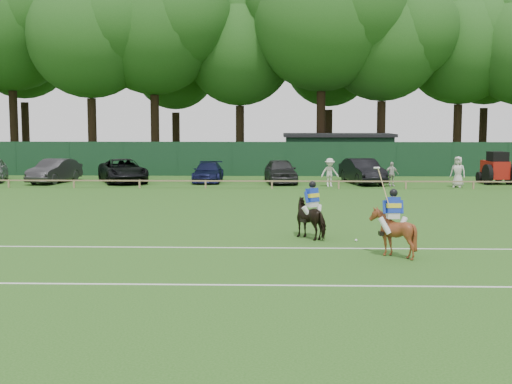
{
  "coord_description": "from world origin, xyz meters",
  "views": [
    {
      "loc": [
        1.29,
        -22.86,
        4.18
      ],
      "look_at": [
        0.5,
        3.0,
        1.4
      ],
      "focal_mm": 48.0,
      "sensor_mm": 36.0,
      "label": 1
    }
  ],
  "objects_px": {
    "horse_dark": "(312,218)",
    "sedan_grey": "(54,171)",
    "estate_black": "(362,171)",
    "polo_ball": "(356,240)",
    "suv_black": "(123,171)",
    "spectator_left": "(330,172)",
    "horse_chestnut": "(393,233)",
    "hatch_grey": "(281,171)",
    "spectator_mid": "(391,174)",
    "utility_shed": "(338,153)",
    "sedan_navy": "(208,172)",
    "tractor": "(496,169)",
    "spectator_right": "(458,172)"
  },
  "relations": [
    {
      "from": "sedan_navy",
      "to": "spectator_right",
      "type": "height_order",
      "value": "spectator_right"
    },
    {
      "from": "suv_black",
      "to": "spectator_mid",
      "type": "relative_size",
      "value": 3.65
    },
    {
      "from": "estate_black",
      "to": "sedan_grey",
      "type": "bearing_deg",
      "value": 166.85
    },
    {
      "from": "spectator_left",
      "to": "estate_black",
      "type": "bearing_deg",
      "value": 28.21
    },
    {
      "from": "sedan_navy",
      "to": "spectator_left",
      "type": "xyz_separation_m",
      "value": [
        7.81,
        -2.81,
        0.22
      ]
    },
    {
      "from": "estate_black",
      "to": "spectator_mid",
      "type": "height_order",
      "value": "estate_black"
    },
    {
      "from": "horse_chestnut",
      "to": "hatch_grey",
      "type": "distance_m",
      "value": 24.0
    },
    {
      "from": "horse_dark",
      "to": "spectator_mid",
      "type": "xyz_separation_m",
      "value": [
        5.86,
        18.68,
        0.06
      ]
    },
    {
      "from": "hatch_grey",
      "to": "spectator_mid",
      "type": "distance_m",
      "value": 7.13
    },
    {
      "from": "horse_dark",
      "to": "sedan_grey",
      "type": "relative_size",
      "value": 0.35
    },
    {
      "from": "horse_chestnut",
      "to": "tractor",
      "type": "relative_size",
      "value": 0.56
    },
    {
      "from": "hatch_grey",
      "to": "utility_shed",
      "type": "xyz_separation_m",
      "value": [
        4.47,
        8.48,
        0.75
      ]
    },
    {
      "from": "suv_black",
      "to": "sedan_navy",
      "type": "distance_m",
      "value": 5.59
    },
    {
      "from": "horse_chestnut",
      "to": "estate_black",
      "type": "bearing_deg",
      "value": -99.49
    },
    {
      "from": "sedan_grey",
      "to": "spectator_mid",
      "type": "distance_m",
      "value": 21.76
    },
    {
      "from": "tractor",
      "to": "utility_shed",
      "type": "bearing_deg",
      "value": 131.4
    },
    {
      "from": "spectator_mid",
      "to": "polo_ball",
      "type": "distance_m",
      "value": 19.83
    },
    {
      "from": "spectator_mid",
      "to": "tractor",
      "type": "distance_m",
      "value": 7.19
    },
    {
      "from": "spectator_mid",
      "to": "utility_shed",
      "type": "height_order",
      "value": "utility_shed"
    },
    {
      "from": "tractor",
      "to": "sedan_grey",
      "type": "bearing_deg",
      "value": 174.06
    },
    {
      "from": "horse_chestnut",
      "to": "hatch_grey",
      "type": "height_order",
      "value": "hatch_grey"
    },
    {
      "from": "utility_shed",
      "to": "horse_dark",
      "type": "bearing_deg",
      "value": -96.79
    },
    {
      "from": "hatch_grey",
      "to": "sedan_navy",
      "type": "bearing_deg",
      "value": 166.25
    },
    {
      "from": "horse_dark",
      "to": "spectator_mid",
      "type": "relative_size",
      "value": 1.1
    },
    {
      "from": "sedan_grey",
      "to": "utility_shed",
      "type": "bearing_deg",
      "value": 35.66
    },
    {
      "from": "sedan_grey",
      "to": "spectator_left",
      "type": "distance_m",
      "value": 17.97
    },
    {
      "from": "horse_chestnut",
      "to": "sedan_grey",
      "type": "bearing_deg",
      "value": -57.17
    },
    {
      "from": "sedan_grey",
      "to": "suv_black",
      "type": "bearing_deg",
      "value": 14.33
    },
    {
      "from": "hatch_grey",
      "to": "spectator_left",
      "type": "height_order",
      "value": "spectator_left"
    },
    {
      "from": "suv_black",
      "to": "tractor",
      "type": "distance_m",
      "value": 24.17
    },
    {
      "from": "utility_shed",
      "to": "tractor",
      "type": "xyz_separation_m",
      "value": [
        9.36,
        -8.63,
        -0.55
      ]
    },
    {
      "from": "polo_ball",
      "to": "utility_shed",
      "type": "distance_m",
      "value": 29.84
    },
    {
      "from": "suv_black",
      "to": "spectator_right",
      "type": "height_order",
      "value": "spectator_right"
    },
    {
      "from": "sedan_navy",
      "to": "sedan_grey",
      "type": "bearing_deg",
      "value": -176.05
    },
    {
      "from": "sedan_grey",
      "to": "horse_chestnut",
      "type": "bearing_deg",
      "value": -40.94
    },
    {
      "from": "suv_black",
      "to": "sedan_navy",
      "type": "xyz_separation_m",
      "value": [
        5.56,
        0.51,
        -0.12
      ]
    },
    {
      "from": "spectator_left",
      "to": "polo_ball",
      "type": "distance_m",
      "value": 19.06
    },
    {
      "from": "suv_black",
      "to": "spectator_left",
      "type": "bearing_deg",
      "value": -32.71
    },
    {
      "from": "sedan_grey",
      "to": "tractor",
      "type": "bearing_deg",
      "value": 11.56
    },
    {
      "from": "sedan_navy",
      "to": "horse_chestnut",
      "type": "bearing_deg",
      "value": -71.83
    },
    {
      "from": "sedan_grey",
      "to": "estate_black",
      "type": "bearing_deg",
      "value": 11.41
    },
    {
      "from": "horse_chestnut",
      "to": "hatch_grey",
      "type": "xyz_separation_m",
      "value": [
        -3.28,
        23.77,
        0.05
      ]
    },
    {
      "from": "estate_black",
      "to": "polo_ball",
      "type": "relative_size",
      "value": 54.12
    },
    {
      "from": "suv_black",
      "to": "tractor",
      "type": "height_order",
      "value": "tractor"
    },
    {
      "from": "estate_black",
      "to": "utility_shed",
      "type": "bearing_deg",
      "value": 82.44
    },
    {
      "from": "polo_ball",
      "to": "utility_shed",
      "type": "xyz_separation_m",
      "value": [
        1.99,
        29.73,
        1.49
      ]
    },
    {
      "from": "hatch_grey",
      "to": "spectator_left",
      "type": "bearing_deg",
      "value": -43.14
    },
    {
      "from": "spectator_mid",
      "to": "polo_ball",
      "type": "height_order",
      "value": "spectator_mid"
    },
    {
      "from": "hatch_grey",
      "to": "tractor",
      "type": "distance_m",
      "value": 13.83
    },
    {
      "from": "sedan_grey",
      "to": "polo_ball",
      "type": "distance_m",
      "value": 27.31
    }
  ]
}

